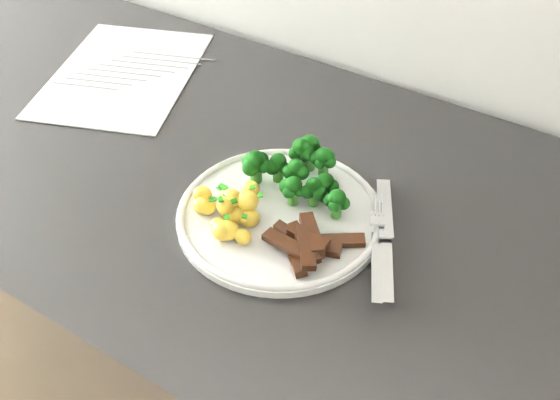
# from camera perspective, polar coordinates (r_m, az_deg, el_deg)

# --- Properties ---
(counter) EXTENTS (2.44, 0.61, 0.91)m
(counter) POSITION_cam_1_polar(r_m,az_deg,el_deg) (1.20, -2.30, -15.21)
(counter) COLOR black
(counter) RESTS_ON ground
(recipe_paper) EXTENTS (0.31, 0.36, 0.00)m
(recipe_paper) POSITION_cam_1_polar(r_m,az_deg,el_deg) (1.09, -13.50, 10.67)
(recipe_paper) COLOR white
(recipe_paper) RESTS_ON counter
(plate) EXTENTS (0.25, 0.25, 0.01)m
(plate) POSITION_cam_1_polar(r_m,az_deg,el_deg) (0.79, -0.00, -1.24)
(plate) COLOR white
(plate) RESTS_ON counter
(broccoli) EXTENTS (0.15, 0.10, 0.05)m
(broccoli) POSITION_cam_1_polar(r_m,az_deg,el_deg) (0.81, 1.73, 2.72)
(broccoli) COLOR #29631D
(broccoli) RESTS_ON plate
(potatoes) EXTENTS (0.11, 0.10, 0.04)m
(potatoes) POSITION_cam_1_polar(r_m,az_deg,el_deg) (0.77, -4.27, -0.91)
(potatoes) COLOR gold
(potatoes) RESTS_ON plate
(beef_strips) EXTENTS (0.11, 0.10, 0.02)m
(beef_strips) POSITION_cam_1_polar(r_m,az_deg,el_deg) (0.74, 2.35, -3.79)
(beef_strips) COLOR black
(beef_strips) RESTS_ON plate
(fork) EXTENTS (0.09, 0.16, 0.02)m
(fork) POSITION_cam_1_polar(r_m,az_deg,el_deg) (0.74, 8.45, -4.30)
(fork) COLOR silver
(fork) RESTS_ON plate
(knife) EXTENTS (0.10, 0.18, 0.02)m
(knife) POSITION_cam_1_polar(r_m,az_deg,el_deg) (0.75, 9.23, -4.46)
(knife) COLOR silver
(knife) RESTS_ON plate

